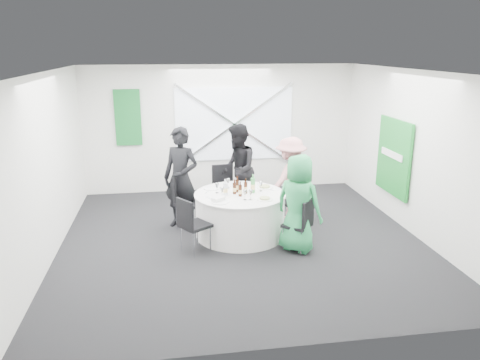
{
  "coord_description": "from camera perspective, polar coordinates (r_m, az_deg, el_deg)",
  "views": [
    {
      "loc": [
        -1.17,
        -7.28,
        3.17
      ],
      "look_at": [
        0.0,
        0.2,
        1.0
      ],
      "focal_mm": 35.0,
      "sensor_mm": 36.0,
      "label": 1
    }
  ],
  "objects": [
    {
      "name": "floor",
      "position": [
        8.02,
        0.22,
        -7.27
      ],
      "size": [
        6.0,
        6.0,
        0.0
      ],
      "primitive_type": "plane",
      "color": "black",
      "rests_on": "ground"
    },
    {
      "name": "window_panel",
      "position": [
        10.48,
        -0.72,
        6.82
      ],
      "size": [
        2.6,
        0.03,
        1.6
      ],
      "primitive_type": "cube",
      "color": "white",
      "rests_on": "wall_back"
    },
    {
      "name": "plate_front_right",
      "position": [
        7.64,
        3.03,
        -2.3
      ],
      "size": [
        0.26,
        0.26,
        0.04
      ],
      "color": "white",
      "rests_on": "banquet_table"
    },
    {
      "name": "person_man_back_left",
      "position": [
        8.38,
        -7.2,
        0.23
      ],
      "size": [
        0.8,
        0.72,
        1.83
      ],
      "primitive_type": "imported",
      "rotation": [
        0.0,
        0.0,
        -0.54
      ],
      "color": "black",
      "rests_on": "floor"
    },
    {
      "name": "green_banner",
      "position": [
        10.37,
        -13.51,
        7.4
      ],
      "size": [
        0.55,
        0.04,
        1.2
      ],
      "primitive_type": "cube",
      "color": "#14682F",
      "rests_on": "wall_back"
    },
    {
      "name": "wine_glass_a",
      "position": [
        7.59,
        0.61,
        -1.53
      ],
      "size": [
        0.07,
        0.07,
        0.17
      ],
      "color": "white",
      "rests_on": "banquet_table"
    },
    {
      "name": "chair_front_right",
      "position": [
        7.49,
        7.51,
        -4.99
      ],
      "size": [
        0.56,
        0.55,
        0.86
      ],
      "rotation": [
        0.0,
        0.0,
        3.98
      ],
      "color": "black",
      "rests_on": "floor"
    },
    {
      "name": "chair_back_left",
      "position": [
        8.44,
        -6.66,
        -2.06
      ],
      "size": [
        0.61,
        0.6,
        0.97
      ],
      "rotation": [
        0.0,
        0.0,
        1.03
      ],
      "color": "black",
      "rests_on": "floor"
    },
    {
      "name": "fork_c",
      "position": [
        8.14,
        3.82,
        -1.23
      ],
      "size": [
        0.08,
        0.14,
        0.01
      ],
      "primitive_type": "cube",
      "rotation": [
        0.0,
        0.0,
        0.48
      ],
      "color": "silver",
      "rests_on": "banquet_table"
    },
    {
      "name": "ceiling",
      "position": [
        7.38,
        0.25,
        13.12
      ],
      "size": [
        6.0,
        6.0,
        0.0
      ],
      "primitive_type": "plane",
      "rotation": [
        3.14,
        0.0,
        0.0
      ],
      "color": "white",
      "rests_on": "wall_back"
    },
    {
      "name": "wine_glass_f",
      "position": [
        7.72,
        -2.2,
        -1.24
      ],
      "size": [
        0.07,
        0.07,
        0.17
      ],
      "color": "white",
      "rests_on": "banquet_table"
    },
    {
      "name": "knife_a",
      "position": [
        7.47,
        -2.14,
        -2.81
      ],
      "size": [
        0.1,
        0.13,
        0.01
      ],
      "primitive_type": "cube",
      "rotation": [
        0.0,
        0.0,
        -2.53
      ],
      "color": "silver",
      "rests_on": "banquet_table"
    },
    {
      "name": "wine_glass_d",
      "position": [
        7.96,
        -2.83,
        -0.72
      ],
      "size": [
        0.07,
        0.07,
        0.17
      ],
      "color": "white",
      "rests_on": "banquet_table"
    },
    {
      "name": "knife_c",
      "position": [
        8.39,
        2.41,
        -0.7
      ],
      "size": [
        0.08,
        0.14,
        0.01
      ],
      "primitive_type": "cube",
      "rotation": [
        0.0,
        0.0,
        0.45
      ],
      "color": "silver",
      "rests_on": "banquet_table"
    },
    {
      "name": "beer_bottle_a",
      "position": [
        7.9,
        -0.68,
        -1.04
      ],
      "size": [
        0.06,
        0.06,
        0.25
      ],
      "color": "#3D190B",
      "rests_on": "banquet_table"
    },
    {
      "name": "wine_glass_e",
      "position": [
        8.06,
        2.56,
        -0.49
      ],
      "size": [
        0.07,
        0.07,
        0.17
      ],
      "color": "white",
      "rests_on": "banquet_table"
    },
    {
      "name": "banquet_table",
      "position": [
        8.07,
        0.0,
        -4.23
      ],
      "size": [
        1.56,
        1.56,
        0.76
      ],
      "color": "white",
      "rests_on": "floor"
    },
    {
      "name": "wine_glass_c",
      "position": [
        8.22,
        -1.45,
        -0.15
      ],
      "size": [
        0.07,
        0.07,
        0.17
      ],
      "color": "white",
      "rests_on": "banquet_table"
    },
    {
      "name": "wall_front",
      "position": [
        4.78,
        5.98,
        -5.84
      ],
      "size": [
        6.0,
        0.0,
        6.0
      ],
      "primitive_type": "plane",
      "rotation": [
        -1.57,
        0.0,
        0.0
      ],
      "color": "silver",
      "rests_on": "floor"
    },
    {
      "name": "plate_back_right",
      "position": [
        8.27,
        3.01,
        -0.85
      ],
      "size": [
        0.29,
        0.29,
        0.04
      ],
      "color": "white",
      "rests_on": "banquet_table"
    },
    {
      "name": "wall_right",
      "position": [
        8.57,
        20.47,
        3.06
      ],
      "size": [
        0.0,
        6.0,
        6.0
      ],
      "primitive_type": "plane",
      "rotation": [
        1.57,
        0.0,
        -1.57
      ],
      "color": "silver",
      "rests_on": "floor"
    },
    {
      "name": "person_man_back",
      "position": [
        9.01,
        -0.3,
        1.28
      ],
      "size": [
        0.56,
        0.9,
        1.76
      ],
      "primitive_type": "imported",
      "rotation": [
        0.0,
        0.0,
        -1.69
      ],
      "color": "black",
      "rests_on": "floor"
    },
    {
      "name": "knife_b",
      "position": [
        8.01,
        -4.11,
        -1.54
      ],
      "size": [
        0.09,
        0.14,
        0.01
      ],
      "primitive_type": "cube",
      "rotation": [
        0.0,
        0.0,
        2.61
      ],
      "color": "silver",
      "rests_on": "banquet_table"
    },
    {
      "name": "window_brace_a",
      "position": [
        10.44,
        -0.69,
        6.79
      ],
      "size": [
        2.63,
        0.05,
        1.84
      ],
      "primitive_type": "cube",
      "rotation": [
        0.0,
        0.97,
        0.0
      ],
      "color": "silver",
      "rests_on": "window_panel"
    },
    {
      "name": "chair_front_left",
      "position": [
        7.38,
        -6.0,
        -5.04
      ],
      "size": [
        0.58,
        0.57,
        0.91
      ],
      "rotation": [
        0.0,
        0.0,
        2.17
      ],
      "color": "black",
      "rests_on": "floor"
    },
    {
      "name": "chair_back_right",
      "position": [
        8.61,
        6.95,
        -2.19
      ],
      "size": [
        0.5,
        0.49,
        0.86
      ],
      "rotation": [
        0.0,
        0.0,
        -1.24
      ],
      "color": "black",
      "rests_on": "floor"
    },
    {
      "name": "napkin",
      "position": [
        7.54,
        -2.68,
        -2.33
      ],
      "size": [
        0.23,
        0.22,
        0.05
      ],
      "primitive_type": "cube",
      "rotation": [
        0.0,
        0.0,
        0.65
      ],
      "color": "white",
      "rests_on": "plate_front_left"
    },
    {
      "name": "beer_bottle_d",
      "position": [
        7.78,
        0.03,
        -1.31
      ],
      "size": [
        0.06,
        0.06,
        0.25
      ],
      "color": "#3D190B",
      "rests_on": "banquet_table"
    },
    {
      "name": "chair_back",
      "position": [
        9.07,
        -1.96,
        -0.7
      ],
      "size": [
        0.48,
        0.49,
        0.96
      ],
      "rotation": [
        0.0,
        0.0,
        0.12
      ],
      "color": "black",
      "rests_on": "floor"
    },
    {
      "name": "fork_b",
      "position": [
        8.33,
        -2.91,
        -0.83
      ],
      "size": [
        0.1,
        0.13,
        0.01
      ],
      "primitive_type": "cube",
      "rotation": [
        0.0,
        0.0,
        2.54
      ],
      "color": "silver",
      "rests_on": "banquet_table"
    },
    {
      "name": "plate_back",
      "position": [
        8.44,
        -0.91,
        -0.54
      ],
      "size": [
        0.27,
        0.27,
        0.01
      ],
      "color": "white",
      "rests_on": "banquet_table"
    },
    {
      "name": "beer_bottle_c",
      "position": [
        7.94,
        0.69,
        -0.94
      ],
      "size": [
        0.06,
        0.06,
        0.26
      ],
      "color": "#3D190B",
      "rests_on": "banquet_table"
    },
    {
      "name": "green_sign",
      "position": [
        9.1,
        18.22,
        2.69
      ],
      "size": [
        0.05,
        1.2,
        1.4
      ],
      "primitive_type": "cube",
      "color": "#17822A",
      "rests_on": "wall_right"
    },
    {
      "name": "wall_left",
      "position": [
        7.71,
        -22.36,
        1.5
      ],
      "size": [
        0.0,
        6.0,
        6.0
      ],
      "primitive_type": "plane",
      "rotation": [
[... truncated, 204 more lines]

